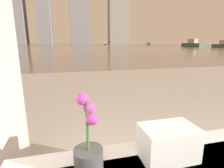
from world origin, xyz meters
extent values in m
cylinder|color=#4C4C4C|center=(-0.48, 0.90, 0.62)|extent=(0.13, 0.13, 0.10)
cylinder|color=#38662D|center=(-0.48, 0.90, 0.78)|extent=(0.01, 0.01, 0.22)
sphere|color=#CC3899|center=(-0.49, 0.91, 0.89)|extent=(0.05, 0.05, 0.05)
sphere|color=#CC3899|center=(-0.47, 0.92, 0.85)|extent=(0.05, 0.05, 0.05)
sphere|color=#CC3899|center=(-0.46, 0.89, 0.81)|extent=(0.05, 0.05, 0.05)
cube|color=white|center=(-0.10, 0.89, 0.59)|extent=(0.26, 0.16, 0.04)
cube|color=white|center=(-0.10, 0.89, 0.63)|extent=(0.26, 0.16, 0.04)
cube|color=white|center=(-0.10, 0.89, 0.67)|extent=(0.26, 0.16, 0.04)
cube|color=white|center=(-0.10, 0.89, 0.71)|extent=(0.26, 0.16, 0.04)
cube|color=gray|center=(0.00, 62.00, 0.01)|extent=(180.00, 110.00, 0.01)
cube|color=#335647|center=(30.08, 39.03, 0.48)|extent=(2.94, 5.59, 0.93)
cube|color=#B2A893|center=(30.08, 39.03, 1.47)|extent=(1.73, 2.24, 1.06)
cube|color=#4C4C51|center=(37.16, 78.79, 0.39)|extent=(3.08, 4.57, 0.76)
cube|color=silver|center=(37.16, 78.79, 1.20)|extent=(1.64, 1.92, 0.87)
cube|color=maroon|center=(15.96, 78.92, 0.30)|extent=(1.67, 3.44, 0.58)
cube|color=silver|center=(15.96, 78.92, 0.92)|extent=(1.02, 1.36, 0.66)
cube|color=#335647|center=(32.42, 31.98, 0.39)|extent=(3.67, 4.42, 0.76)
cube|color=#B2A893|center=(32.42, 31.98, 1.20)|extent=(1.81, 1.95, 0.87)
cube|color=slate|center=(-28.89, 118.00, 23.70)|extent=(10.28, 12.51, 47.41)
cube|color=slate|center=(-13.02, 118.00, 20.64)|extent=(7.85, 13.18, 41.27)
cube|color=gray|center=(33.43, 118.00, 18.39)|extent=(13.32, 7.46, 36.79)
camera|label=1|loc=(-0.54, 0.24, 1.11)|focal=28.00mm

